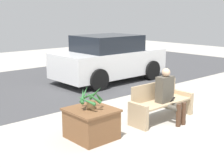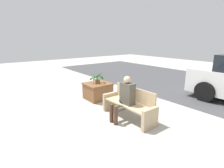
# 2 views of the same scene
# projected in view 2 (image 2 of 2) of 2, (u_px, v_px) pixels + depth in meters

# --- Properties ---
(ground_plane) EXTENTS (30.00, 30.00, 0.00)m
(ground_plane) POSITION_uv_depth(u_px,v_px,m) (109.00, 130.00, 4.13)
(ground_plane) COLOR #ADA89E
(road_surface) EXTENTS (20.00, 6.00, 0.01)m
(road_surface) POSITION_uv_depth(u_px,v_px,m) (217.00, 89.00, 7.56)
(road_surface) COLOR #424244
(road_surface) RESTS_ON ground_plane
(bench) EXTENTS (1.64, 0.52, 0.82)m
(bench) POSITION_uv_depth(u_px,v_px,m) (129.00, 104.00, 4.72)
(bench) COLOR tan
(bench) RESTS_ON ground_plane
(person_seated) EXTENTS (0.39, 0.62, 1.17)m
(person_seated) POSITION_uv_depth(u_px,v_px,m) (125.00, 97.00, 4.53)
(person_seated) COLOR #4C473D
(person_seated) RESTS_ON ground_plane
(planter_box) EXTENTS (0.82, 0.87, 0.58)m
(planter_box) POSITION_uv_depth(u_px,v_px,m) (98.00, 90.00, 6.23)
(planter_box) COLOR brown
(planter_box) RESTS_ON ground_plane
(potted_plant) EXTENTS (0.52, 0.52, 0.43)m
(potted_plant) POSITION_uv_depth(u_px,v_px,m) (97.00, 77.00, 6.13)
(potted_plant) COLOR brown
(potted_plant) RESTS_ON planter_box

